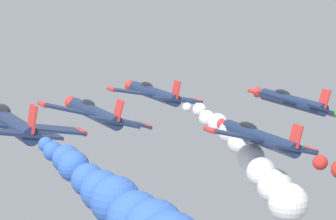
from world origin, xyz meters
TOP-DOWN VIEW (x-y plane):
  - airplane_lead at (4.04, 11.05)m, footprint 9.44×10.35m
  - smoke_trail_lead at (3.53, -7.94)m, footprint 2.85×17.85m
  - airplane_left_inner at (-5.20, 2.76)m, footprint 9.28×10.35m
  - airplane_right_inner at (13.39, 2.00)m, footprint 9.20×10.35m
  - airplane_left_outer at (3.83, -7.24)m, footprint 9.32×10.35m
  - airplane_right_outer at (-15.07, -8.04)m, footprint 9.46×10.35m

SIDE VIEW (x-z plane):
  - smoke_trail_lead at x=3.53m, z-range 112.80..118.89m
  - airplane_left_outer at x=3.83m, z-range 116.52..119.76m
  - airplane_right_inner at x=13.39m, z-range 116.83..120.29m
  - airplane_lead at x=4.04m, z-range 117.17..120.13m
  - airplane_left_inner at x=-5.20m, z-range 117.37..120.68m
  - airplane_right_outer at x=-15.07m, z-range 119.78..122.69m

